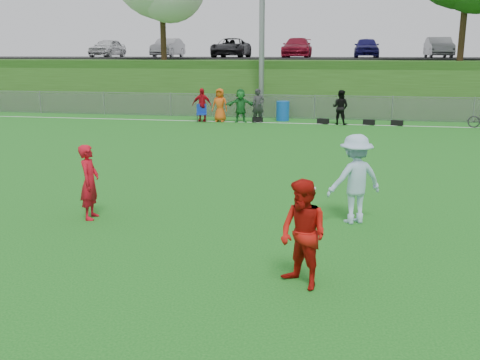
% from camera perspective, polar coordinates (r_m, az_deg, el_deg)
% --- Properties ---
extents(ground, '(120.00, 120.00, 0.00)m').
position_cam_1_polar(ground, '(9.60, 1.68, -7.81)').
color(ground, '#135E19').
rests_on(ground, ground).
extents(sideline_far, '(60.00, 0.10, 0.01)m').
position_cam_1_polar(sideline_far, '(27.10, 7.71, 5.97)').
color(sideline_far, white).
rests_on(sideline_far, ground).
extents(fence, '(58.00, 0.06, 1.30)m').
position_cam_1_polar(fence, '(29.01, 7.97, 7.73)').
color(fence, gray).
rests_on(fence, ground).
extents(berm, '(120.00, 18.00, 3.00)m').
position_cam_1_polar(berm, '(39.91, 8.83, 10.46)').
color(berm, '#224814').
rests_on(berm, ground).
extents(parking_lot, '(120.00, 12.00, 0.10)m').
position_cam_1_polar(parking_lot, '(41.87, 9.01, 12.71)').
color(parking_lot, black).
rests_on(parking_lot, berm).
extents(car_row, '(32.04, 5.18, 1.44)m').
position_cam_1_polar(car_row, '(40.92, 7.32, 13.83)').
color(car_row, silver).
rests_on(car_row, parking_lot).
extents(spectator_row, '(8.04, 0.88, 1.69)m').
position_cam_1_polar(spectator_row, '(27.33, 1.40, 7.93)').
color(spectator_row, red).
rests_on(spectator_row, ground).
extents(gear_bags, '(7.49, 0.47, 0.26)m').
position_cam_1_polar(gear_bags, '(27.15, 10.17, 6.16)').
color(gear_bags, black).
rests_on(gear_bags, ground).
extents(player_red_left, '(0.45, 0.63, 1.60)m').
position_cam_1_polar(player_red_left, '(11.77, -15.75, -0.21)').
color(player_red_left, red).
rests_on(player_red_left, ground).
extents(player_red_center, '(1.03, 1.00, 1.67)m').
position_cam_1_polar(player_red_center, '(8.07, 6.75, -5.79)').
color(player_red_center, '#B9120C').
rests_on(player_red_center, ground).
extents(player_blue, '(1.39, 1.19, 1.86)m').
position_cam_1_polar(player_blue, '(11.29, 12.16, 0.10)').
color(player_blue, '#ABCCED').
rests_on(player_blue, ground).
extents(frisbee, '(0.28, 0.28, 0.03)m').
position_cam_1_polar(frisbee, '(10.95, 7.39, -0.87)').
color(frisbee, white).
rests_on(frisbee, ground).
extents(recycling_bin, '(0.89, 0.89, 1.01)m').
position_cam_1_polar(recycling_bin, '(28.16, 4.58, 7.35)').
color(recycling_bin, '#104DB0').
rests_on(recycling_bin, ground).
extents(camp_chair, '(0.61, 0.62, 0.91)m').
position_cam_1_polar(camp_chair, '(27.61, -4.11, 6.75)').
color(camp_chair, '#0E2F9C').
rests_on(camp_chair, ground).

